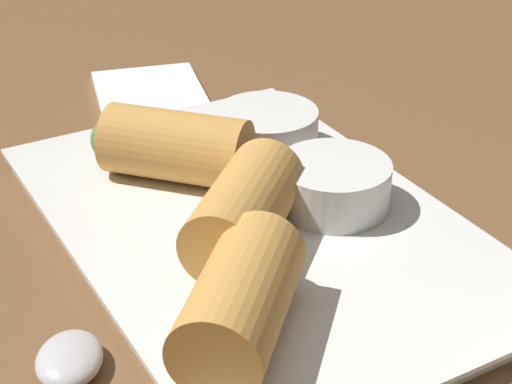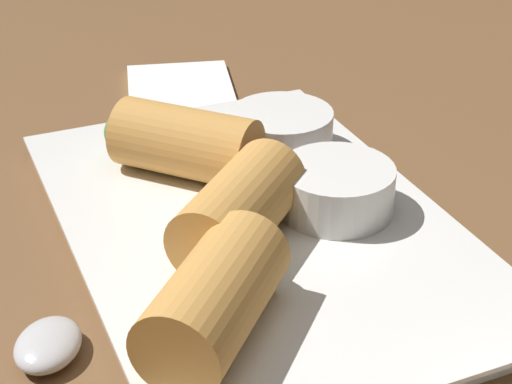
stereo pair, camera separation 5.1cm
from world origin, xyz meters
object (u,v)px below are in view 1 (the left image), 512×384
dipping_bowl_far (267,129)px  spoon (67,372)px  napkin (150,92)px  dipping_bowl_near (334,183)px  serving_plate (256,228)px

dipping_bowl_far → spoon: size_ratio=0.48×
napkin → dipping_bowl_near: bearing=4.3°
spoon → napkin: bearing=150.0°
serving_plate → dipping_bowl_near: dipping_bowl_near is taller
spoon → dipping_bowl_far: bearing=126.2°
serving_plate → napkin: serving_plate is taller
serving_plate → napkin: size_ratio=2.78×
napkin → dipping_bowl_far: bearing=7.7°
dipping_bowl_far → spoon: 25.12cm
dipping_bowl_far → dipping_bowl_near: bearing=-1.9°
dipping_bowl_near → spoon: dipping_bowl_near is taller
napkin → serving_plate: bearing=-7.5°
dipping_bowl_near → napkin: dipping_bowl_near is taller
dipping_bowl_far → napkin: (-16.37, -2.20, -2.86)cm
dipping_bowl_near → spoon: size_ratio=0.48×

